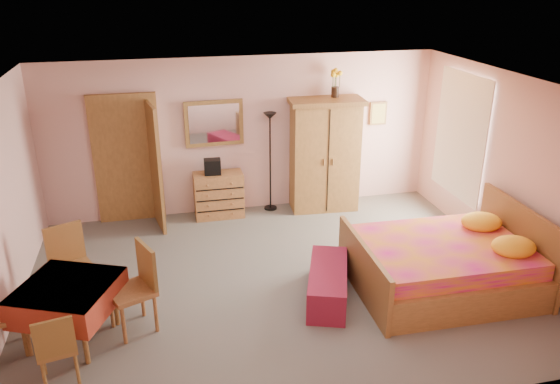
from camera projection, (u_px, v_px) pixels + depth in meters
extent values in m
plane|color=slate|center=(278.00, 281.00, 7.28)|extent=(6.50, 6.50, 0.00)
plane|color=brown|center=(277.00, 86.00, 6.30)|extent=(6.50, 6.50, 0.00)
cube|color=#D8A49C|center=(244.00, 136.00, 9.05)|extent=(6.50, 0.10, 2.60)
cube|color=#D8A49C|center=(345.00, 300.00, 4.54)|extent=(6.50, 0.10, 2.60)
cube|color=#D8A49C|center=(508.00, 170.00, 7.47)|extent=(0.10, 5.00, 2.60)
cube|color=#9E6B35|center=(128.00, 160.00, 8.72)|extent=(1.06, 0.12, 2.15)
cube|color=white|center=(461.00, 136.00, 8.49)|extent=(0.08, 1.40, 1.95)
cube|color=#D8BF59|center=(378.00, 113.00, 9.42)|extent=(0.30, 0.04, 0.40)
cube|color=#AB6C3A|center=(219.00, 195.00, 9.06)|extent=(0.81, 0.41, 0.76)
cube|color=white|center=(214.00, 123.00, 8.81)|extent=(0.95, 0.10, 0.75)
cube|color=black|center=(212.00, 167.00, 8.85)|extent=(0.28, 0.22, 0.25)
cube|color=black|center=(270.00, 162.00, 9.16)|extent=(0.27, 0.27, 1.70)
cube|color=olive|center=(325.00, 155.00, 9.18)|extent=(1.26, 0.72, 1.91)
cube|color=yellow|center=(335.00, 83.00, 8.86)|extent=(0.19, 0.19, 0.46)
cube|color=#C81378|center=(443.00, 251.00, 6.95)|extent=(2.28, 1.81, 1.04)
cube|color=maroon|center=(328.00, 284.00, 6.82)|extent=(0.85, 1.32, 0.41)
cube|color=maroon|center=(71.00, 312.00, 6.00)|extent=(1.27, 1.27, 0.71)
cube|color=olive|center=(56.00, 346.00, 5.37)|extent=(0.44, 0.44, 0.82)
cube|color=olive|center=(73.00, 268.00, 6.59)|extent=(0.60, 0.60, 1.00)
cube|color=#9F6536|center=(4.00, 313.00, 5.76)|extent=(0.53, 0.53, 0.97)
cube|color=#A46737|center=(131.00, 291.00, 6.11)|extent=(0.61, 0.61, 1.03)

